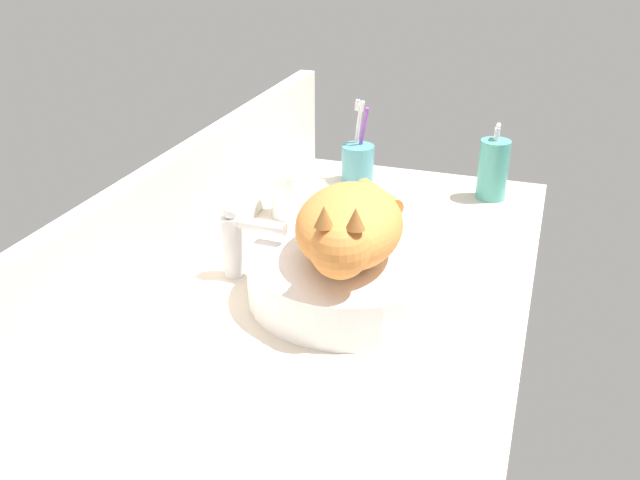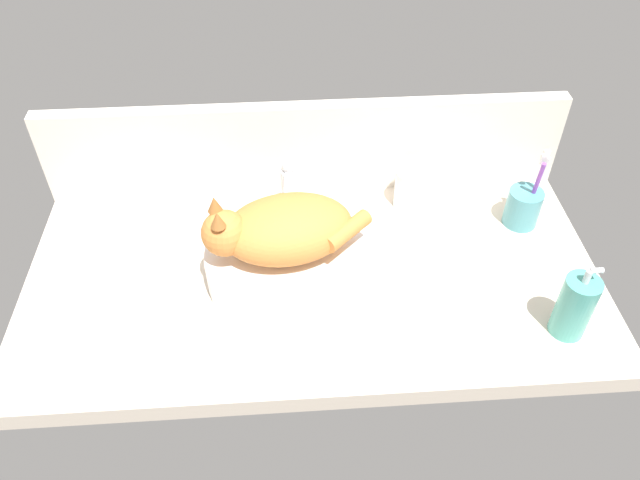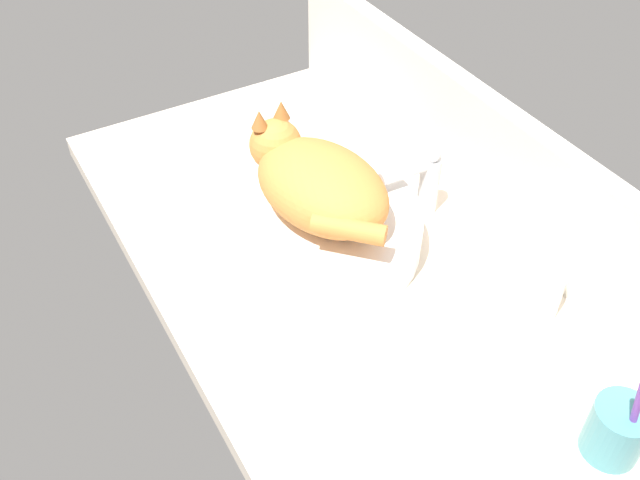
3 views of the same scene
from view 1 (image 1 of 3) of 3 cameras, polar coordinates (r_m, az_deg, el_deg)
ground_plane at (r=124.12cm, az=2.36°, el=-4.17°), size 116.81×60.11×4.00cm
backsplash_panel at (r=128.13cm, az=-9.75°, el=2.99°), size 116.81×3.60×22.16cm
sink_basin at (r=117.01cm, az=2.28°, el=-2.90°), size 33.14×33.14×7.64cm
cat at (r=111.47cm, az=2.33°, el=1.08°), size 32.27×21.07×14.00cm
faucet at (r=122.40cm, az=-6.57°, el=0.14°), size 3.60×11.83×13.60cm
soap_dispenser at (r=159.29cm, az=13.67°, el=5.52°), size 6.48×6.48×16.41cm
toothbrush_cup at (r=165.49cm, az=3.03°, el=6.26°), size 7.51×7.51×18.67cm
water_glass at (r=147.21cm, az=-2.44°, el=3.51°), size 7.64×7.64×9.42cm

